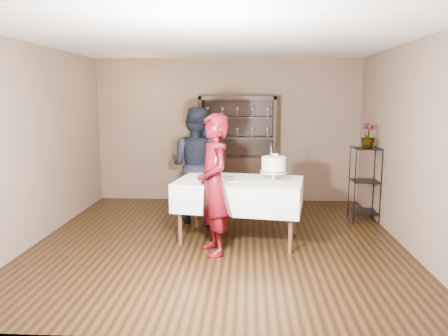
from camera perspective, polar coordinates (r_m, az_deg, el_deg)
The scene contains 14 objects.
floor at distance 6.16m, azimuth -0.70°, elevation -9.54°, with size 5.00×5.00×0.00m, color black.
ceiling at distance 5.88m, azimuth -0.75°, elevation 16.24°, with size 5.00×5.00×0.00m, color white.
back_wall at distance 8.35m, azimuth 0.45°, elevation 4.90°, with size 5.00×0.02×2.70m, color #76604C.
wall_left at distance 6.53m, azimuth -23.20°, elevation 2.92°, with size 0.02×5.00×2.70m, color #76604C.
wall_right at distance 6.22m, azimuth 22.95°, elevation 2.66°, with size 0.02×5.00×2.70m, color #76604C.
china_hutch at distance 8.18m, azimuth 1.76°, elevation -0.04°, with size 1.40×0.48×2.00m.
plant_etagere at distance 7.39m, azimuth 17.90°, elevation -1.60°, with size 0.42×0.42×1.20m.
cake_table at distance 6.08m, azimuth 2.04°, elevation -3.42°, with size 1.85×1.31×0.85m.
woman at distance 5.50m, azimuth -1.33°, elevation -2.21°, with size 0.65×0.43×1.79m, color #3D0506.
man at distance 6.91m, azimuth -3.64°, elevation 0.36°, with size 0.89×0.70×1.84m, color black.
cake at distance 6.03m, azimuth 6.50°, elevation 0.34°, with size 0.39×0.39×0.51m.
plate_near at distance 5.97m, azimuth 1.06°, elevation -1.62°, with size 0.19×0.19×0.01m, color silver.
plate_far at distance 6.17m, azimuth 0.47°, elevation -1.24°, with size 0.20×0.20×0.01m, color silver.
potted_plant at distance 7.30m, azimuth 18.27°, elevation 4.04°, with size 0.22×0.22×0.39m, color #4E7035.
Camera 1 is at (0.40, -5.82, 1.99)m, focal length 35.00 mm.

